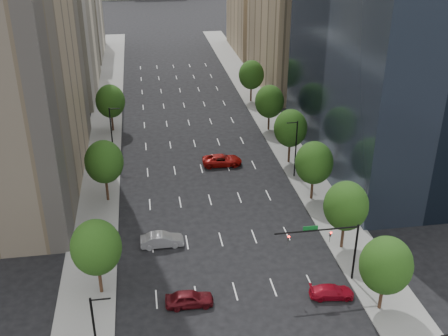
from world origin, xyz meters
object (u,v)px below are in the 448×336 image
car_maroon (189,299)px  car_silver (162,240)px  car_red_near (332,292)px  car_red_far (222,160)px  traffic_signal (334,242)px

car_maroon → car_silver: car_silver is taller
car_red_near → car_maroon: size_ratio=0.94×
car_silver → car_red_far: 23.53m
traffic_signal → car_red_far: traffic_signal is taller
traffic_signal → car_red_far: 31.87m
car_red_near → car_red_far: 33.84m
traffic_signal → car_silver: (-17.70, 9.74, -4.32)m
traffic_signal → car_silver: size_ratio=1.77×
traffic_signal → car_red_near: (-0.74, -2.47, -4.50)m
car_red_far → traffic_signal: bearing=-164.6°
car_red_near → car_silver: (-16.97, 12.21, 0.17)m
car_silver → car_red_far: bearing=-26.8°
traffic_signal → car_maroon: bearing=-174.7°
traffic_signal → car_maroon: 16.19m
car_maroon → car_red_far: car_red_far is taller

